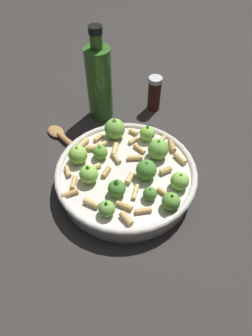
{
  "coord_description": "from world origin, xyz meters",
  "views": [
    {
      "loc": [
        0.12,
        0.39,
        0.53
      ],
      "look_at": [
        0.0,
        0.0,
        0.06
      ],
      "focal_mm": 32.23,
      "sensor_mm": 36.0,
      "label": 1
    }
  ],
  "objects": [
    {
      "name": "cooking_pan",
      "position": [
        -0.0,
        -0.0,
        0.03
      ],
      "size": [
        0.3,
        0.3,
        0.1
      ],
      "color": "beige",
      "rests_on": "ground"
    },
    {
      "name": "ground_plane",
      "position": [
        0.0,
        0.0,
        0.0
      ],
      "size": [
        2.4,
        2.4,
        0.0
      ],
      "primitive_type": "plane",
      "color": "#2D2B28"
    },
    {
      "name": "pepper_shaker",
      "position": [
        -0.15,
        -0.23,
        0.05
      ],
      "size": [
        0.04,
        0.04,
        0.1
      ],
      "color": "#33140F",
      "rests_on": "ground"
    },
    {
      "name": "wooden_spoon",
      "position": [
        0.09,
        -0.15,
        0.01
      ],
      "size": [
        0.11,
        0.2,
        0.02
      ],
      "color": "#9E703D",
      "rests_on": "ground"
    },
    {
      "name": "olive_oil_bottle",
      "position": [
        -0.01,
        -0.25,
        0.1
      ],
      "size": [
        0.06,
        0.06,
        0.24
      ],
      "color": "#336023",
      "rests_on": "ground"
    }
  ]
}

